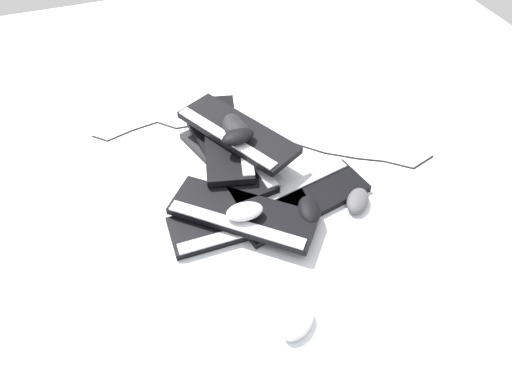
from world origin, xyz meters
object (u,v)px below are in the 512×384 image
mouse_0 (238,137)px  mouse_4 (245,211)px  keyboard_6 (243,214)px  mouse_1 (233,125)px  keyboard_5 (237,132)px  keyboard_0 (233,160)px  keyboard_1 (242,220)px  keyboard_2 (302,200)px  keyboard_4 (228,136)px  mouse_5 (358,201)px  mouse_6 (309,210)px  mouse_2 (299,323)px  mouse_3 (236,127)px  keyboard_3 (231,154)px

mouse_0 → mouse_4: mouse_0 is taller
keyboard_6 → mouse_1: mouse_1 is taller
keyboard_5 → mouse_4: keyboard_5 is taller
keyboard_0 → mouse_1: (0.03, -0.02, 0.13)m
keyboard_1 → keyboard_2: size_ratio=0.95×
keyboard_4 → mouse_0: mouse_0 is taller
keyboard_5 → mouse_5: (-0.35, -0.29, -0.08)m
mouse_1 → keyboard_1: bearing=-4.3°
mouse_6 → mouse_5: bearing=106.7°
mouse_0 → mouse_2: 0.62m
keyboard_5 → keyboard_2: bearing=-156.3°
keyboard_1 → keyboard_6: bearing=-122.8°
keyboard_4 → mouse_0: (-0.09, -0.01, 0.07)m
keyboard_6 → mouse_3: mouse_3 is taller
mouse_0 → mouse_6: bearing=-76.5°
keyboard_0 → mouse_4: size_ratio=4.23×
mouse_2 → mouse_5: same height
mouse_1 → mouse_4: bearing=-3.0°
keyboard_1 → keyboard_0: bearing=-11.3°
keyboard_4 → keyboard_5: bearing=-131.0°
mouse_6 → mouse_0: bearing=-142.0°
mouse_3 → keyboard_1: bearing=144.4°
mouse_1 → mouse_3: (-0.01, -0.01, 0.00)m
mouse_3 → keyboard_3: bearing=103.8°
mouse_0 → mouse_1: bearing=78.5°
keyboard_0 → mouse_6: (-0.32, -0.14, 0.04)m
mouse_4 → mouse_5: 0.37m
mouse_0 → mouse_5: size_ratio=1.00×
mouse_2 → keyboard_3: bearing=-125.1°
keyboard_5 → keyboard_6: 0.31m
mouse_6 → keyboard_5: bearing=-148.1°
keyboard_0 → keyboard_3: (0.00, 0.00, 0.03)m
keyboard_0 → keyboard_2: (-0.25, -0.15, 0.00)m
mouse_6 → keyboard_0: bearing=-141.7°
keyboard_3 → keyboard_0: bearing=-113.0°
keyboard_0 → mouse_2: mouse_2 is taller
keyboard_1 → mouse_6: 0.21m
mouse_0 → keyboard_1: bearing=-116.0°
mouse_4 → mouse_6: 0.20m
keyboard_5 → mouse_0: (-0.06, 0.02, 0.04)m
keyboard_2 → keyboard_5: (0.28, 0.12, 0.09)m
mouse_3 → mouse_4: (-0.30, 0.07, -0.06)m
mouse_0 → mouse_2: mouse_0 is taller
keyboard_1 → keyboard_5: size_ratio=0.96×
keyboard_5 → mouse_4: size_ratio=4.17×
keyboard_0 → keyboard_1: 0.27m
keyboard_2 → keyboard_6: keyboard_6 is taller
keyboard_6 → mouse_5: (-0.05, -0.36, -0.02)m
keyboard_0 → mouse_0: size_ratio=4.23×
keyboard_3 → mouse_4: size_ratio=4.13×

